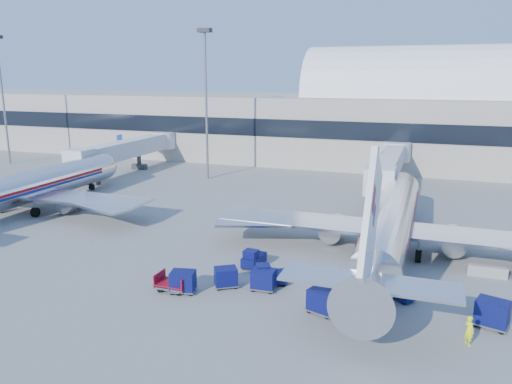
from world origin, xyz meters
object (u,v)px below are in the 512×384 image
at_px(airliner_main, 390,224).
at_px(mast_west, 206,82).
at_px(cart_train_a, 264,279).
at_px(cart_train_b, 226,277).
at_px(cart_solo_near, 323,301).
at_px(tug_lead, 269,275).
at_px(cart_solo_far, 492,313).
at_px(ramp_worker, 469,330).
at_px(tug_right, 399,291).
at_px(cart_open_red, 174,285).
at_px(cart_train_c, 183,281).
at_px(mast_far_west, 1,81).
at_px(tug_left, 253,259).
at_px(barrier_near, 487,271).
at_px(airliner_mid, 22,189).
at_px(jetbridge_near, 390,163).
at_px(jetbridge_mid, 131,148).

height_order(airliner_main, mast_west, mast_west).
relative_size(cart_train_a, cart_train_b, 0.86).
bearing_deg(airliner_main, cart_solo_near, -103.65).
bearing_deg(cart_train_a, tug_lead, 82.68).
relative_size(cart_train_b, cart_solo_far, 0.91).
distance_m(cart_solo_near, ramp_worker, 9.27).
distance_m(tug_right, cart_open_red, 16.73).
xyz_separation_m(cart_train_c, ramp_worker, (19.80, -0.84, 0.06)).
bearing_deg(cart_solo_near, mast_far_west, 168.98).
xyz_separation_m(airliner_main, cart_solo_far, (7.52, -11.42, -1.96)).
bearing_deg(cart_train_a, ramp_worker, -16.07).
xyz_separation_m(tug_left, cart_solo_near, (7.36, -6.27, 0.15)).
relative_size(tug_lead, cart_train_c, 1.35).
bearing_deg(airliner_main, tug_left, -146.71).
bearing_deg(cart_open_red, mast_west, 112.52).
distance_m(cart_solo_near, cart_open_red, 11.41).
height_order(cart_train_b, cart_solo_far, cart_solo_far).
distance_m(tug_lead, ramp_worker, 14.81).
height_order(cart_solo_near, cart_open_red, cart_solo_near).
bearing_deg(barrier_near, cart_train_a, -152.35).
xyz_separation_m(airliner_mid, jetbridge_near, (39.60, 26.30, 1.00)).
xyz_separation_m(mast_west, cart_solo_far, (37.52, -36.91, -13.82)).
distance_m(mast_far_west, cart_solo_far, 86.97).
bearing_deg(tug_right, cart_train_a, -134.47).
height_order(airliner_mid, jetbridge_mid, airliner_mid).
distance_m(cart_train_a, cart_train_c, 6.07).
bearing_deg(ramp_worker, cart_train_a, 39.78).
xyz_separation_m(jetbridge_near, cart_solo_far, (9.92, -37.72, -2.96)).
relative_size(jetbridge_mid, tug_left, 10.31).
relative_size(mast_west, cart_open_red, 9.14).
relative_size(jetbridge_near, mast_far_west, 1.22).
bearing_deg(jetbridge_mid, mast_far_west, -178.19).
distance_m(tug_right, cart_solo_far, 6.39).
height_order(barrier_near, cart_solo_near, cart_solo_near).
relative_size(tug_left, cart_train_c, 1.24).
height_order(jetbridge_mid, cart_open_red, jetbridge_mid).
relative_size(tug_right, cart_train_a, 1.23).
relative_size(tug_lead, cart_train_b, 1.30).
height_order(jetbridge_near, tug_lead, jetbridge_near).
height_order(mast_west, cart_solo_near, mast_west).
distance_m(jetbridge_mid, mast_far_west, 27.82).
xyz_separation_m(jetbridge_mid, tug_left, (33.83, -33.24, -3.17)).
relative_size(barrier_near, cart_train_c, 1.40).
bearing_deg(mast_west, airliner_main, -40.36).
bearing_deg(cart_train_a, mast_west, 117.67).
bearing_deg(airliner_mid, tug_left, -12.45).
xyz_separation_m(barrier_near, tug_left, (-18.57, -4.44, 0.31)).
bearing_deg(cart_solo_far, jetbridge_mid, 161.17).
relative_size(barrier_near, tug_left, 1.13).
height_order(jetbridge_near, cart_open_red, jetbridge_near).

